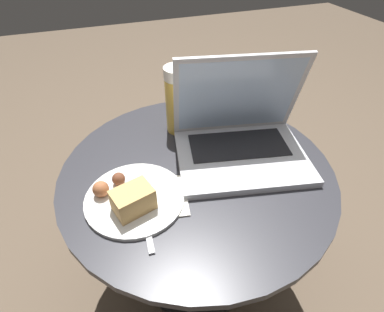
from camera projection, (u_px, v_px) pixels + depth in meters
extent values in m
plane|color=brown|center=(195.00, 270.00, 1.08)|extent=(6.00, 6.00, 0.00)
cylinder|color=black|center=(195.00, 269.00, 1.08)|extent=(0.36, 0.36, 0.01)
cylinder|color=black|center=(196.00, 228.00, 0.92)|extent=(0.08, 0.08, 0.47)
cylinder|color=#2D2D33|center=(197.00, 170.00, 0.76)|extent=(0.69, 0.69, 0.02)
cube|color=silver|center=(147.00, 199.00, 0.68)|extent=(0.20, 0.16, 0.00)
cube|color=silver|center=(241.00, 157.00, 0.78)|extent=(0.37, 0.31, 0.02)
cube|color=black|center=(238.00, 145.00, 0.80)|extent=(0.28, 0.17, 0.00)
cube|color=silver|center=(238.00, 96.00, 0.76)|extent=(0.34, 0.14, 0.24)
cube|color=silver|center=(238.00, 97.00, 0.76)|extent=(0.31, 0.13, 0.22)
cylinder|color=gold|center=(179.00, 105.00, 0.84)|extent=(0.07, 0.07, 0.16)
cylinder|color=white|center=(178.00, 73.00, 0.78)|extent=(0.08, 0.08, 0.03)
cylinder|color=silver|center=(135.00, 198.00, 0.67)|extent=(0.22, 0.22, 0.01)
cube|color=tan|center=(133.00, 200.00, 0.63)|extent=(0.10, 0.08, 0.05)
sphere|color=#9E5B38|center=(101.00, 189.00, 0.66)|extent=(0.04, 0.04, 0.04)
sphere|color=brown|center=(118.00, 178.00, 0.70)|extent=(0.03, 0.03, 0.03)
cube|color=silver|center=(147.00, 230.00, 0.61)|extent=(0.02, 0.12, 0.00)
cube|color=silver|center=(142.00, 200.00, 0.67)|extent=(0.03, 0.05, 0.00)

